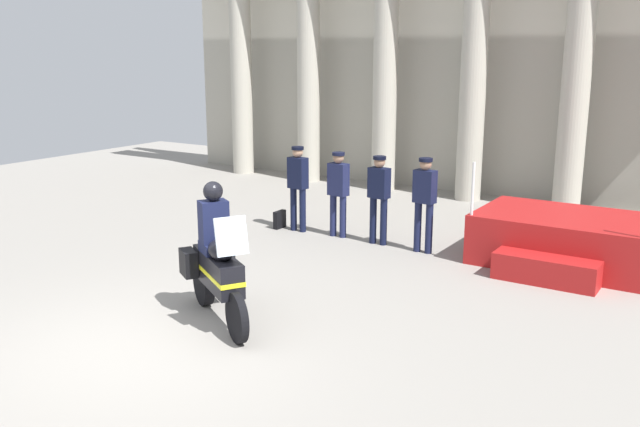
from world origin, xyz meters
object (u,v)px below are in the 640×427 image
object	(u,v)px
officer_in_row_2	(379,193)
reviewing_stand	(565,241)
briefcase_on_ground	(280,219)
officer_in_row_0	(298,182)
officer_in_row_3	(424,197)
motorcycle_with_rider	(216,264)
officer_in_row_1	(338,187)

from	to	relation	value
officer_in_row_2	reviewing_stand	bearing A→B (deg)	-163.78
briefcase_on_ground	officer_in_row_0	bearing A→B (deg)	2.64
officer_in_row_3	motorcycle_with_rider	xyz separation A→B (m)	(-0.99, -4.42, -0.22)
officer_in_row_1	briefcase_on_ground	world-z (taller)	officer_in_row_1
reviewing_stand	briefcase_on_ground	distance (m)	5.53
officer_in_row_0	briefcase_on_ground	world-z (taller)	officer_in_row_0
reviewing_stand	officer_in_row_1	size ratio (longest dim) A/B	1.75
officer_in_row_1	officer_in_row_3	xyz separation A→B (m)	(1.84, -0.09, 0.04)
officer_in_row_2	motorcycle_with_rider	xyz separation A→B (m)	(-0.06, -4.46, -0.19)
briefcase_on_ground	officer_in_row_1	bearing A→B (deg)	3.95
motorcycle_with_rider	briefcase_on_ground	world-z (taller)	motorcycle_with_rider
officer_in_row_3	briefcase_on_ground	xyz separation A→B (m)	(-3.18, -0.01, -0.83)
officer_in_row_2	briefcase_on_ground	xyz separation A→B (m)	(-2.24, -0.05, -0.80)
reviewing_stand	officer_in_row_0	bearing A→B (deg)	-173.17
officer_in_row_0	officer_in_row_3	bearing A→B (deg)	-174.14
officer_in_row_3	motorcycle_with_rider	size ratio (longest dim) A/B	0.90
reviewing_stand	briefcase_on_ground	size ratio (longest dim) A/B	8.04
reviewing_stand	officer_in_row_3	bearing A→B (deg)	-165.01
reviewing_stand	officer_in_row_0	distance (m)	5.11
officer_in_row_1	officer_in_row_3	world-z (taller)	officer_in_row_3
officer_in_row_2	officer_in_row_3	size ratio (longest dim) A/B	0.97
motorcycle_with_rider	officer_in_row_0	bearing A→B (deg)	142.94
officer_in_row_3	motorcycle_with_rider	world-z (taller)	motorcycle_with_rider
officer_in_row_0	officer_in_row_1	world-z (taller)	officer_in_row_0
motorcycle_with_rider	briefcase_on_ground	size ratio (longest dim) A/B	5.28
reviewing_stand	motorcycle_with_rider	world-z (taller)	motorcycle_with_rider
reviewing_stand	officer_in_row_1	xyz separation A→B (m)	(-4.15, -0.53, 0.57)
officer_in_row_1	motorcycle_with_rider	world-z (taller)	motorcycle_with_rider
reviewing_stand	motorcycle_with_rider	distance (m)	6.04
officer_in_row_2	briefcase_on_ground	bearing A→B (deg)	7.42
motorcycle_with_rider	officer_in_row_1	bearing A→B (deg)	132.17
reviewing_stand	motorcycle_with_rider	bearing A→B (deg)	-123.23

